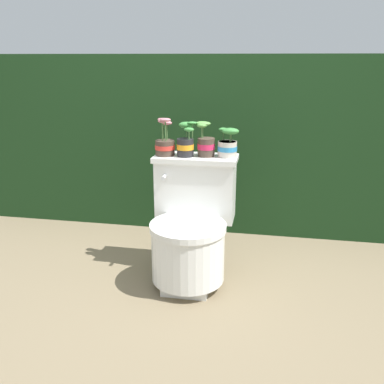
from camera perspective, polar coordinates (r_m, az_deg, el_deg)
ground_plane at (r=2.60m, az=-2.04°, el=-12.15°), size 12.00×12.00×0.00m
hedge_backdrop at (r=3.54m, az=2.24°, el=7.23°), size 3.45×0.81×1.31m
toilet at (r=2.52m, az=-0.13°, el=-4.74°), size 0.49×0.58×0.73m
potted_plant_left at (r=2.56m, az=-3.63°, el=6.40°), size 0.12×0.12×0.23m
potted_plant_midleft at (r=2.53m, az=-0.84°, el=6.57°), size 0.12×0.11×0.20m
potted_plant_middle at (r=2.53m, az=1.83°, el=6.49°), size 0.12×0.11×0.20m
potted_plant_midright at (r=2.52m, az=4.80°, el=6.31°), size 0.12×0.11×0.17m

